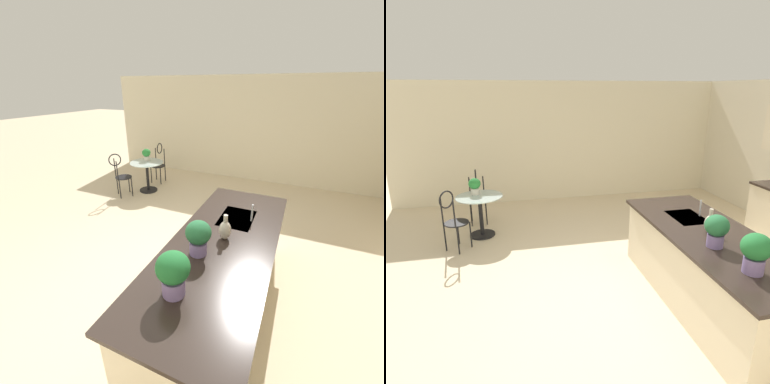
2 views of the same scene
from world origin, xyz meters
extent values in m
plane|color=beige|center=(0.00, 0.00, 0.00)|extent=(40.00, 40.00, 0.00)
cube|color=beige|center=(-4.26, 0.00, 1.35)|extent=(0.12, 7.80, 2.70)
cube|color=beige|center=(0.30, 0.85, 0.44)|extent=(2.70, 0.96, 0.88)
cube|color=#2D231E|center=(0.30, 0.85, 0.90)|extent=(2.80, 1.06, 0.04)
cube|color=#B2B5BA|center=(-0.25, 0.85, 0.91)|extent=(0.56, 0.40, 0.03)
cylinder|color=black|center=(-2.36, -1.90, 0.01)|extent=(0.44, 0.44, 0.03)
cylinder|color=black|center=(-2.36, -1.90, 0.38)|extent=(0.07, 0.07, 0.69)
cylinder|color=#B2C6C1|center=(-2.36, -1.90, 0.73)|extent=(0.80, 0.80, 0.01)
cylinder|color=black|center=(-2.86, -1.84, 0.23)|extent=(0.03, 0.03, 0.45)
cylinder|color=black|center=(-2.84, -2.12, 0.23)|extent=(0.03, 0.03, 0.45)
cylinder|color=black|center=(-3.14, -1.86, 0.23)|extent=(0.03, 0.03, 0.45)
cylinder|color=black|center=(-3.12, -2.14, 0.23)|extent=(0.03, 0.03, 0.45)
cylinder|color=black|center=(-2.99, -1.99, 0.46)|extent=(0.41, 0.41, 0.02)
cylinder|color=black|center=(-3.15, -1.87, 0.68)|extent=(0.03, 0.03, 0.45)
cylinder|color=black|center=(-3.13, -2.13, 0.68)|extent=(0.03, 0.03, 0.45)
torus|color=black|center=(-3.14, -2.00, 0.90)|extent=(0.28, 0.04, 0.28)
cylinder|color=black|center=(-2.08, -2.28, 0.23)|extent=(0.03, 0.03, 0.45)
cylinder|color=black|center=(-1.91, -2.06, 0.23)|extent=(0.03, 0.03, 0.45)
cylinder|color=black|center=(-1.86, -2.45, 0.23)|extent=(0.03, 0.03, 0.45)
cylinder|color=black|center=(-1.69, -2.23, 0.23)|extent=(0.03, 0.03, 0.45)
cylinder|color=black|center=(-1.89, -2.25, 0.46)|extent=(0.53, 0.53, 0.02)
cylinder|color=black|center=(-1.85, -2.45, 0.68)|extent=(0.03, 0.03, 0.45)
cylinder|color=black|center=(-1.69, -2.25, 0.68)|extent=(0.03, 0.03, 0.45)
torus|color=black|center=(-1.77, -2.35, 0.90)|extent=(0.24, 0.20, 0.28)
cylinder|color=#B2B5BA|center=(-0.25, 1.03, 1.03)|extent=(0.02, 0.02, 0.22)
cylinder|color=beige|center=(-2.48, -1.97, 0.80)|extent=(0.14, 0.14, 0.11)
ellipsoid|color=#298137|center=(-2.48, -1.97, 0.94)|extent=(0.21, 0.21, 0.19)
cylinder|color=#7A669E|center=(0.60, 0.68, 0.99)|extent=(0.17, 0.17, 0.14)
ellipsoid|color=#246339|center=(0.60, 0.68, 1.16)|extent=(0.25, 0.25, 0.23)
cylinder|color=#7A669E|center=(1.15, 0.70, 0.99)|extent=(0.18, 0.18, 0.15)
ellipsoid|color=#206B32|center=(1.15, 0.70, 1.18)|extent=(0.27, 0.27, 0.25)
ellipsoid|color=#BCB29E|center=(0.25, 0.84, 1.02)|extent=(0.13, 0.13, 0.21)
cylinder|color=#BCB29E|center=(0.25, 0.84, 1.17)|extent=(0.04, 0.04, 0.08)
camera|label=1|loc=(2.45, 1.44, 2.44)|focal=23.09mm
camera|label=2|loc=(3.46, -1.45, 2.53)|focal=31.58mm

